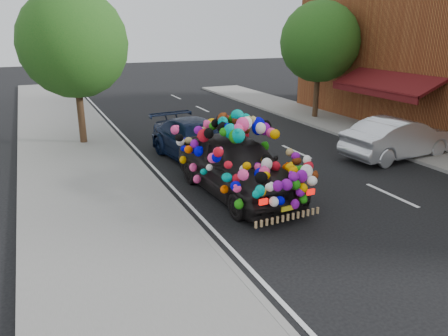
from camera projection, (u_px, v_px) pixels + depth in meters
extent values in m
plane|color=black|center=(285.00, 216.00, 11.24)|extent=(100.00, 100.00, 0.00)
cube|color=gray|center=(117.00, 247.00, 9.55)|extent=(4.00, 60.00, 0.12)
cube|color=gray|center=(200.00, 231.00, 10.31)|extent=(0.15, 60.00, 0.13)
cube|color=gray|center=(424.00, 150.00, 17.01)|extent=(3.00, 40.00, 0.12)
cube|color=#520F11|center=(385.00, 81.00, 19.09)|extent=(1.62, 5.20, 0.75)
cube|color=#520F11|center=(371.00, 92.00, 18.93)|extent=(0.06, 5.20, 0.35)
cylinder|color=#332114|center=(81.00, 112.00, 17.58)|extent=(0.28, 0.28, 2.73)
sphere|color=#175015|center=(74.00, 43.00, 16.75)|extent=(4.20, 4.20, 4.20)
cylinder|color=#332114|center=(316.00, 94.00, 22.61)|extent=(0.28, 0.28, 2.64)
sphere|color=#175015|center=(320.00, 42.00, 21.81)|extent=(4.00, 4.00, 4.00)
imported|color=black|center=(237.00, 165.00, 12.55)|extent=(2.29, 5.11, 1.71)
cube|color=red|center=(263.00, 202.00, 10.14)|extent=(0.22, 0.07, 0.14)
cube|color=red|center=(311.00, 192.00, 10.74)|extent=(0.22, 0.07, 0.14)
cube|color=yellow|center=(287.00, 208.00, 10.53)|extent=(0.34, 0.06, 0.12)
imported|color=black|center=(198.00, 142.00, 15.61)|extent=(2.60, 5.21, 1.45)
imported|color=silver|center=(399.00, 138.00, 16.02)|extent=(4.61, 1.87, 1.49)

